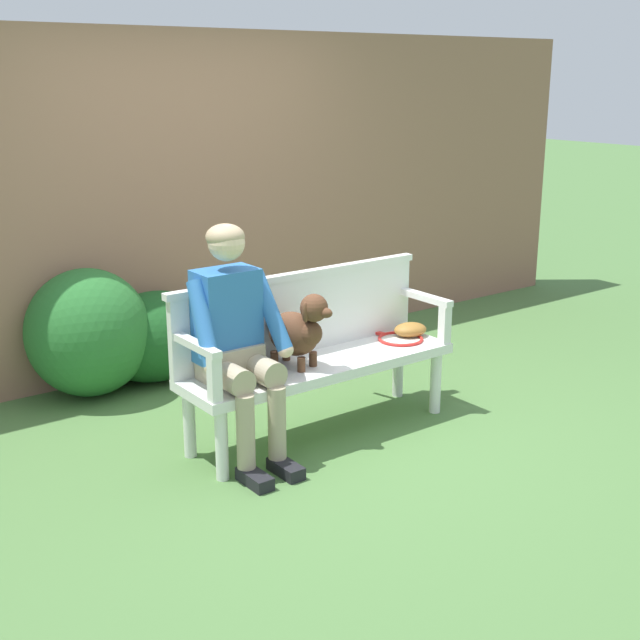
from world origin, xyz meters
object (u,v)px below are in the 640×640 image
at_px(baseball_glove, 410,330).
at_px(tennis_racket, 397,338).
at_px(dog_on_bench, 299,330).
at_px(garden_bench, 320,370).
at_px(person_seated, 235,335).

bearing_deg(baseball_glove, tennis_racket, -167.88).
bearing_deg(dog_on_bench, garden_bench, 6.41).
height_order(dog_on_bench, baseball_glove, dog_on_bench).
relative_size(garden_bench, dog_on_bench, 3.85).
bearing_deg(baseball_glove, garden_bench, -164.60).
height_order(garden_bench, person_seated, person_seated).
bearing_deg(tennis_racket, garden_bench, -176.76).
distance_m(person_seated, tennis_racket, 1.26).
xyz_separation_m(person_seated, dog_on_bench, (0.42, -0.01, -0.05)).
bearing_deg(garden_bench, person_seated, -179.01).
height_order(person_seated, tennis_racket, person_seated).
distance_m(dog_on_bench, tennis_racket, 0.84).
xyz_separation_m(garden_bench, person_seated, (-0.59, -0.01, 0.33)).
xyz_separation_m(dog_on_bench, tennis_racket, (0.81, 0.05, -0.22)).
bearing_deg(person_seated, dog_on_bench, -1.15).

